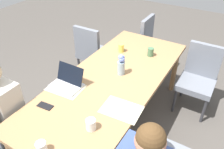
% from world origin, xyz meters
% --- Properties ---
extents(ground_plane, '(10.00, 10.00, 0.00)m').
position_xyz_m(ground_plane, '(0.00, 0.00, 0.00)').
color(ground_plane, '#4C4742').
extents(dining_table, '(2.35, 0.97, 0.74)m').
position_xyz_m(dining_table, '(0.00, 0.00, 0.67)').
color(dining_table, '#9E754C').
rests_on(dining_table, ground_plane).
extents(person_far_left_mid, '(0.36, 0.40, 1.19)m').
position_xyz_m(person_far_left_mid, '(-0.87, 0.73, 0.53)').
color(person_far_left_mid, '#2D2D33').
rests_on(person_far_left_mid, ground_plane).
extents(chair_near_left_far, '(0.44, 0.44, 0.90)m').
position_xyz_m(chair_near_left_far, '(0.91, -0.77, 0.50)').
color(chair_near_left_far, slate).
rests_on(chair_near_left_far, ground_plane).
extents(chair_head_right_right_near, '(0.44, 0.44, 0.90)m').
position_xyz_m(chair_head_right_right_near, '(1.48, 0.11, 0.50)').
color(chair_head_right_right_near, slate).
rests_on(chair_head_right_right_near, ground_plane).
extents(chair_far_right_mid, '(0.44, 0.44, 0.90)m').
position_xyz_m(chair_far_right_mid, '(0.76, 0.81, 0.50)').
color(chair_far_right_mid, slate).
rests_on(chair_far_right_mid, ground_plane).
extents(flower_vase, '(0.10, 0.08, 0.24)m').
position_xyz_m(flower_vase, '(0.13, -0.04, 0.86)').
color(flower_vase, '#8EA8B7').
rests_on(flower_vase, dining_table).
extents(placemat_near_left_near, '(0.28, 0.38, 0.00)m').
position_xyz_m(placemat_near_left_near, '(-0.38, -0.32, 0.74)').
color(placemat_near_left_near, beige).
rests_on(placemat_near_left_near, dining_table).
extents(placemat_far_left_mid, '(0.28, 0.38, 0.00)m').
position_xyz_m(placemat_far_left_mid, '(-0.39, 0.32, 0.74)').
color(placemat_far_left_mid, beige).
rests_on(placemat_far_left_mid, dining_table).
extents(laptop_far_left_mid, '(0.22, 0.32, 0.20)m').
position_xyz_m(laptop_far_left_mid, '(-0.34, 0.33, 0.78)').
color(laptop_far_left_mid, silver).
rests_on(laptop_far_left_mid, dining_table).
extents(coffee_mug_near_left, '(0.07, 0.07, 0.11)m').
position_xyz_m(coffee_mug_near_left, '(0.58, 0.20, 0.79)').
color(coffee_mug_near_left, '#DBC64C').
rests_on(coffee_mug_near_left, dining_table).
extents(coffee_mug_near_right, '(0.08, 0.08, 0.10)m').
position_xyz_m(coffee_mug_near_right, '(-0.71, -0.22, 0.79)').
color(coffee_mug_near_right, white).
rests_on(coffee_mug_near_right, dining_table).
extents(coffee_mug_centre_left, '(0.08, 0.08, 0.11)m').
position_xyz_m(coffee_mug_centre_left, '(0.67, -0.17, 0.79)').
color(coffee_mug_centre_left, '#47704C').
rests_on(coffee_mug_centre_left, dining_table).
extents(coffee_mug_centre_right, '(0.08, 0.08, 0.10)m').
position_xyz_m(coffee_mug_centre_right, '(-1.08, -0.03, 0.79)').
color(coffee_mug_centre_right, white).
rests_on(coffee_mug_centre_right, dining_table).
extents(phone_black, '(0.08, 0.16, 0.01)m').
position_xyz_m(phone_black, '(-0.70, 0.31, 0.74)').
color(phone_black, black).
rests_on(phone_black, dining_table).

